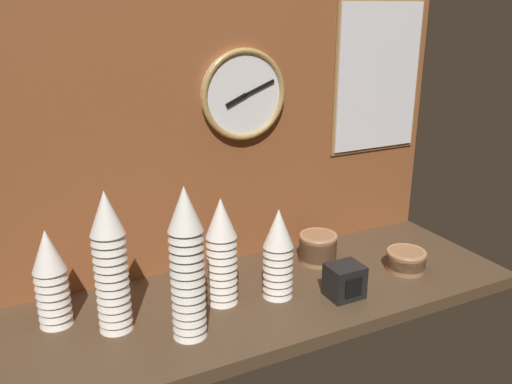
{
  "coord_description": "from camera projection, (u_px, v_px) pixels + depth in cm",
  "views": [
    {
      "loc": [
        -66.92,
        -130.19,
        82.54
      ],
      "look_at": [
        0.27,
        4.0,
        30.98
      ],
      "focal_mm": 38.0,
      "sensor_mm": 36.0,
      "label": 1
    }
  ],
  "objects": [
    {
      "name": "menu_board",
      "position": [
        378.0,
        77.0,
        1.92
      ],
      "size": [
        36.99,
        1.32,
        53.31
      ],
      "color": "olive"
    },
    {
      "name": "ground_plane",
      "position": [
        261.0,
        298.0,
        1.66
      ],
      "size": [
        160.0,
        56.0,
        4.0
      ],
      "primitive_type": "cube",
      "color": "#4C3826"
    },
    {
      "name": "wall_tiled_back",
      "position": [
        223.0,
        107.0,
        1.71
      ],
      "size": [
        160.0,
        3.0,
        105.0
      ],
      "color": "brown",
      "rests_on": "ground_plane"
    },
    {
      "name": "bowl_stack_far_right",
      "position": [
        406.0,
        260.0,
        1.78
      ],
      "size": [
        12.99,
        12.99,
        6.92
      ],
      "color": "#996B47",
      "rests_on": "ground_plane"
    },
    {
      "name": "napkin_dispenser",
      "position": [
        345.0,
        281.0,
        1.61
      ],
      "size": [
        10.44,
        9.19,
        10.13
      ],
      "color": "black",
      "rests_on": "ground_plane"
    },
    {
      "name": "cup_stack_center",
      "position": [
        221.0,
        251.0,
        1.55
      ],
      "size": [
        9.02,
        9.02,
        32.48
      ],
      "color": "white",
      "rests_on": "ground_plane"
    },
    {
      "name": "cup_stack_left",
      "position": [
        110.0,
        262.0,
        1.4
      ],
      "size": [
        9.02,
        9.02,
        39.4
      ],
      "color": "white",
      "rests_on": "ground_plane"
    },
    {
      "name": "cup_stack_center_right",
      "position": [
        278.0,
        253.0,
        1.59
      ],
      "size": [
        9.02,
        9.02,
        27.87
      ],
      "color": "white",
      "rests_on": "ground_plane"
    },
    {
      "name": "cup_stack_far_left",
      "position": [
        51.0,
        278.0,
        1.44
      ],
      "size": [
        9.02,
        9.02,
        27.87
      ],
      "color": "white",
      "rests_on": "ground_plane"
    },
    {
      "name": "wall_clock",
      "position": [
        244.0,
        95.0,
        1.69
      ],
      "size": [
        28.85,
        2.7,
        28.85
      ],
      "color": "white"
    },
    {
      "name": "bowl_stack_right",
      "position": [
        318.0,
        247.0,
        1.83
      ],
      "size": [
        12.99,
        12.99,
        10.03
      ],
      "color": "#996B47",
      "rests_on": "ground_plane"
    },
    {
      "name": "cup_stack_center_left",
      "position": [
        187.0,
        264.0,
        1.37
      ],
      "size": [
        9.02,
        9.02,
        41.71
      ],
      "color": "white",
      "rests_on": "ground_plane"
    }
  ]
}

